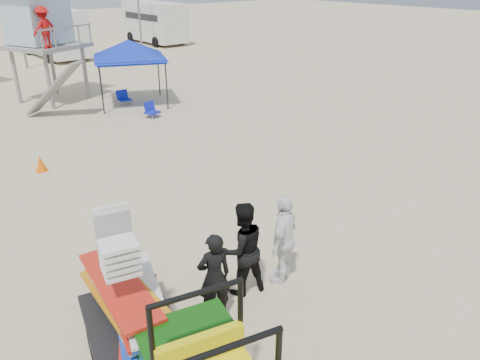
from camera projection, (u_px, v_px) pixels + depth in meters
ground at (321, 299)px, 8.90m from camera, size 140.00×140.00×0.00m
surf_trailer at (126, 301)px, 7.42m from camera, size 1.78×2.62×2.27m
man_left at (214, 277)px, 8.13m from camera, size 0.71×0.56×1.70m
man_mid at (242, 249)px, 8.76m from camera, size 1.06×0.91×1.89m
man_right at (284, 239)px, 9.08m from camera, size 1.19×0.89×1.88m
lifeguard_tower at (40, 24)px, 20.91m from camera, size 3.82×3.82×4.70m
canopy_blue at (128, 43)px, 20.71m from camera, size 3.86×3.86×3.29m
cone_near at (41, 163)px, 14.44m from camera, size 0.34×0.34×0.50m
beach_chair_b at (151, 110)px, 19.72m from camera, size 0.65×0.71×0.64m
beach_chair_c at (123, 97)px, 21.62m from camera, size 0.57×0.61×0.64m
rv_mid_right at (53, 31)px, 32.64m from camera, size 2.64×7.00×3.25m
rv_far_right at (155, 21)px, 38.95m from camera, size 2.64×6.60×3.25m
light_pole_left at (15, 1)px, 27.89m from camera, size 0.14×0.14×8.00m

